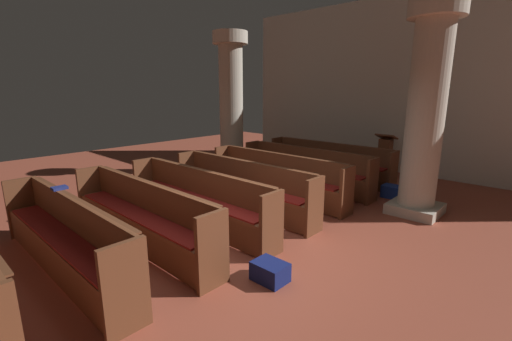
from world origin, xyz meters
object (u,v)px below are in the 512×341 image
pew_row_3 (241,185)px  pew_row_4 (197,197)px  lectern (385,158)px  pew_row_0 (328,160)px  pew_row_1 (305,167)px  kneeler_box_navy (270,272)px  pew_row_5 (140,213)px  hymn_book (59,188)px  pillar_far_side (231,102)px  kneeler_box_blue (393,192)px  pew_row_2 (276,175)px  pew_row_6 (63,235)px  pillar_aisle_side (426,108)px

pew_row_3 → pew_row_4: size_ratio=1.00×
lectern → pew_row_0: bearing=-121.4°
pew_row_1 → kneeler_box_navy: (1.97, -3.49, -0.37)m
pew_row_5 → hymn_book: 1.07m
pillar_far_side → kneeler_box_blue: (4.15, 0.63, -1.74)m
hymn_book → kneeler_box_blue: bearing=66.9°
pew_row_2 → hymn_book: hymn_book is taller
pew_row_6 → lectern: lectern is taller
pew_row_0 → kneeler_box_blue: (1.78, -0.38, -0.35)m
lectern → pew_row_3: bearing=-100.8°
lectern → kneeler_box_navy: (1.13, -5.87, -0.34)m
pillar_far_side → pew_row_6: bearing=-64.7°
pew_row_4 → lectern: (0.84, 5.39, -0.03)m
pew_row_0 → hymn_book: size_ratio=17.94×
pew_row_2 → kneeler_box_blue: bearing=42.5°
pillar_far_side → kneeler_box_blue: 4.55m
pew_row_1 → pillar_far_side: 2.75m
pew_row_4 → pew_row_5: bearing=-90.0°
pew_row_3 → kneeler_box_blue: (1.78, 2.64, -0.35)m
pew_row_3 → pillar_aisle_side: size_ratio=0.91×
pew_row_5 → pillar_far_side: bearing=120.6°
pew_row_3 → kneeler_box_blue: 3.20m
pew_row_2 → pillar_aisle_side: 2.97m
pew_row_3 → pillar_aisle_side: (2.43, 2.01, 1.39)m
pew_row_1 → pillar_far_side: (-2.38, -0.01, 1.39)m
pew_row_3 → hymn_book: (-0.55, -2.82, 0.44)m
pew_row_1 → pew_row_5: (0.00, -4.02, 0.00)m
pew_row_1 → pew_row_2: (0.00, -1.00, 0.00)m
pew_row_0 → pew_row_1: 1.00m
hymn_book → pillar_far_side: bearing=110.7°
pew_row_4 → hymn_book: size_ratio=17.94×
kneeler_box_blue → pillar_aisle_side: bearing=-44.3°
pew_row_2 → kneeler_box_blue: 2.44m
kneeler_box_blue → pew_row_3: bearing=-124.0°
pew_row_2 → kneeler_box_blue: (1.78, 1.63, -0.35)m
pew_row_0 → kneeler_box_blue: 1.85m
pew_row_6 → kneeler_box_navy: (1.97, 1.53, -0.37)m
pew_row_3 → pew_row_6: size_ratio=1.00×
kneeler_box_blue → lectern: bearing=118.3°
pew_row_2 → pew_row_5: same height
pew_row_2 → pew_row_3: same height
pew_row_2 → lectern: size_ratio=3.01×
pew_row_3 → kneeler_box_navy: size_ratio=8.20×
pew_row_1 → pew_row_0: bearing=90.0°
lectern → hymn_book: lectern is taller
pew_row_1 → pew_row_4: bearing=-90.0°
pew_row_3 → hymn_book: hymn_book is taller
pillar_aisle_side → pillar_far_side: same height
pillar_far_side → hymn_book: pillar_far_side is taller
pillar_aisle_side → pillar_far_side: 4.80m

